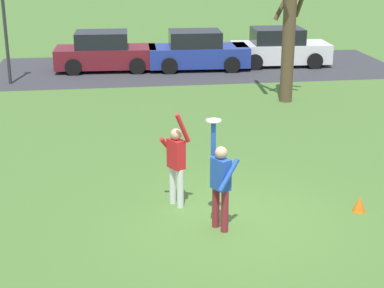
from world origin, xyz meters
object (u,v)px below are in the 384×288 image
Objects in this scene: parked_car_white at (279,48)px; bare_tree_tall at (289,19)px; parked_car_blue at (198,52)px; lamppost_by_lot at (4,14)px; field_cone_orange at (359,204)px; person_defender at (176,160)px; parked_car_maroon at (105,53)px; frisbee_disc at (214,120)px; person_catcher at (221,181)px.

parked_car_white is 6.47m from bare_tree_tall.
lamppost_by_lot is at bearing -164.13° from parked_car_blue.
bare_tree_tall is at bearing 83.55° from field_cone_orange.
parked_car_blue reaches higher than field_cone_orange.
person_defender is 0.38× the size of bare_tree_tall.
parked_car_blue is 14.43m from field_cone_orange.
parked_car_maroon and parked_car_blue have the same top height.
lamppost_by_lot reaches higher than parked_car_white.
frisbee_disc is 15.05m from parked_car_maroon.
lamppost_by_lot is (-9.50, 3.93, -0.15)m from bare_tree_tall.
person_catcher reaches higher than field_cone_orange.
parked_car_white is (5.38, 15.06, -0.25)m from person_catcher.
parked_car_white is 0.98× the size of lamppost_by_lot.
parked_car_blue is (3.82, -0.30, 0.00)m from parked_car_maroon.
lamppost_by_lot is (-4.91, 11.81, 1.60)m from person_defender.
bare_tree_tall is (5.93, -5.97, 2.00)m from parked_car_maroon.
frisbee_disc is (0.58, -1.01, 1.11)m from person_defender.
bare_tree_tall is 9.12m from field_cone_orange.
person_defender is (-0.69, 1.21, -0.00)m from person_catcher.
parked_car_blue is 3.60m from parked_car_white.
frisbee_disc is (-0.11, 0.20, 1.11)m from person_catcher.
bare_tree_tall reaches higher than person_catcher.
parked_car_maroon is at bearing 155.85° from person_defender.
field_cone_orange is (-0.98, -8.70, -2.57)m from bare_tree_tall.
frisbee_disc is 0.07× the size of parked_car_blue.
parked_car_blue is at bearing -36.59° from person_catcher.
person_catcher is 1.13m from frisbee_disc.
frisbee_disc reaches higher than parked_car_maroon.
parked_car_white is at bearing 2.55° from parked_car_maroon.
field_cone_orange is (1.13, -14.38, -0.57)m from parked_car_blue.
lamppost_by_lot is (-7.39, -1.75, 1.86)m from parked_car_blue.
parked_car_blue is at bearing 110.41° from bare_tree_tall.
person_defender is 13.78m from parked_car_blue.
parked_car_maroon is at bearing -22.01° from person_catcher.
person_defender is 12.89m from lamppost_by_lot.
person_catcher is 0.50× the size of parked_car_maroon.
frisbee_disc is 9.77m from bare_tree_tall.
person_defender reaches higher than parked_car_white.
person_catcher reaches higher than parked_car_white.
bare_tree_tall reaches higher than parked_car_maroon.
field_cone_orange is at bearing 3.59° from frisbee_disc.
frisbee_disc is 14.75m from parked_car_blue.
person_catcher reaches higher than parked_car_blue.
field_cone_orange is (3.61, -0.82, -0.82)m from person_defender.
lamppost_by_lot is (-5.60, 13.02, 1.60)m from person_catcher.
person_defender is at bearing -67.43° from lamppost_by_lot.
person_catcher is at bearing -94.35° from parked_car_blue.
parked_car_blue is at bearing -172.75° from parked_car_white.
bare_tree_tall is at bearing -22.49° from lamppost_by_lot.
person_catcher is at bearing 0.00° from person_defender.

